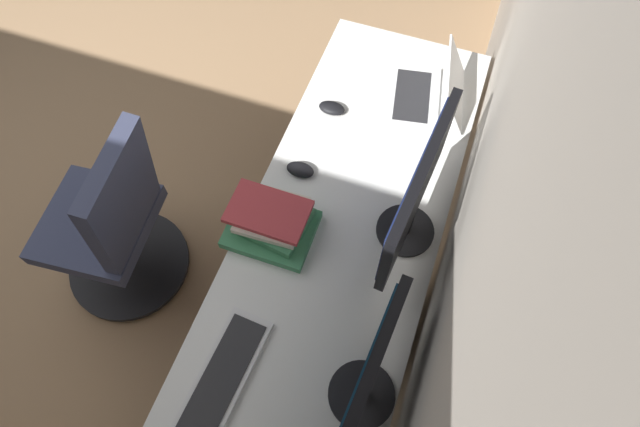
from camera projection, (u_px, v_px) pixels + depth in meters
wall_back at (523, 120)px, 1.33m from camera, size 4.47×0.10×2.60m
desk at (333, 256)px, 1.84m from camera, size 2.12×0.67×0.73m
drawer_pedestal at (328, 318)px, 2.06m from camera, size 0.40×0.51×0.69m
monitor_primary at (366, 380)px, 1.35m from camera, size 0.48×0.20×0.39m
monitor_secondary at (416, 194)px, 1.59m from camera, size 0.56×0.20×0.43m
laptop_leftmost at (429, 92)px, 2.05m from camera, size 0.38×0.36×0.20m
keyboard_main at (222, 378)px, 1.57m from camera, size 0.43×0.17×0.02m
mouse_main at (332, 108)px, 2.05m from camera, size 0.06×0.10×0.03m
mouse_spare at (300, 170)px, 1.91m from camera, size 0.06×0.10×0.03m
book_stack_near at (272, 222)px, 1.77m from camera, size 0.25×0.30×0.11m
office_chair at (114, 228)px, 2.12m from camera, size 0.56×0.57×0.97m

